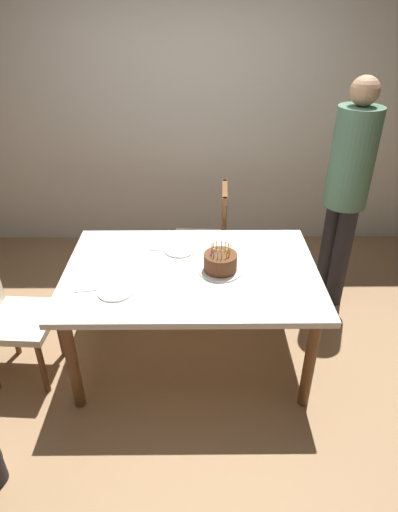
# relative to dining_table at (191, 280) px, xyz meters

# --- Properties ---
(ground) EXTENTS (6.40, 6.40, 0.00)m
(ground) POSITION_rel_dining_table_xyz_m (0.00, 0.00, -0.66)
(ground) COLOR #93704C
(back_wall) EXTENTS (6.40, 0.10, 2.60)m
(back_wall) POSITION_rel_dining_table_xyz_m (0.00, 1.85, 0.64)
(back_wall) COLOR beige
(back_wall) RESTS_ON ground
(dining_table) EXTENTS (1.63, 1.08, 0.74)m
(dining_table) POSITION_rel_dining_table_xyz_m (0.00, 0.00, 0.00)
(dining_table) COLOR white
(dining_table) RESTS_ON ground
(birthday_cake) EXTENTS (0.28, 0.28, 0.19)m
(birthday_cake) POSITION_rel_dining_table_xyz_m (0.19, -0.02, 0.14)
(birthday_cake) COLOR silver
(birthday_cake) RESTS_ON dining_table
(plate_near_celebrant) EXTENTS (0.22, 0.22, 0.01)m
(plate_near_celebrant) POSITION_rel_dining_table_xyz_m (-0.45, -0.24, 0.09)
(plate_near_celebrant) COLOR silver
(plate_near_celebrant) RESTS_ON dining_table
(plate_far_side) EXTENTS (0.22, 0.22, 0.01)m
(plate_far_side) POSITION_rel_dining_table_xyz_m (-0.08, 0.24, 0.09)
(plate_far_side) COLOR silver
(plate_far_side) RESTS_ON dining_table
(fork_near_celebrant) EXTENTS (0.18, 0.04, 0.01)m
(fork_near_celebrant) POSITION_rel_dining_table_xyz_m (-0.61, -0.23, 0.08)
(fork_near_celebrant) COLOR silver
(fork_near_celebrant) RESTS_ON dining_table
(fork_far_side) EXTENTS (0.18, 0.04, 0.01)m
(fork_far_side) POSITION_rel_dining_table_xyz_m (-0.24, 0.24, 0.08)
(fork_far_side) COLOR silver
(fork_far_side) RESTS_ON dining_table
(chair_spindle_back) EXTENTS (0.46, 0.46, 0.95)m
(chair_spindle_back) POSITION_rel_dining_table_xyz_m (0.09, 0.86, -0.20)
(chair_spindle_back) COLOR beige
(chair_spindle_back) RESTS_ON ground
(chair_upholstered) EXTENTS (0.47, 0.47, 0.95)m
(chair_upholstered) POSITION_rel_dining_table_xyz_m (-1.20, -0.14, -0.13)
(chair_upholstered) COLOR beige
(chair_upholstered) RESTS_ON ground
(person_guest) EXTENTS (0.32, 0.32, 1.81)m
(person_guest) POSITION_rel_dining_table_xyz_m (1.17, 0.70, 0.38)
(person_guest) COLOR #262328
(person_guest) RESTS_ON ground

